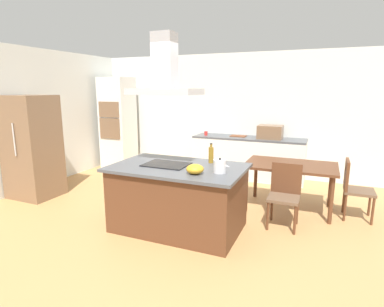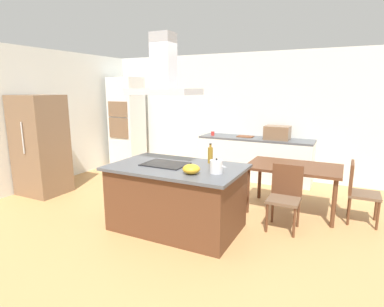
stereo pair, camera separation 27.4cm
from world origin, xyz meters
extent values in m
plane|color=tan|center=(0.00, 1.50, 0.00)|extent=(16.00, 16.00, 0.00)
cube|color=silver|center=(0.00, 3.25, 1.35)|extent=(7.20, 0.10, 2.70)
cube|color=silver|center=(-3.45, 1.00, 1.35)|extent=(0.10, 8.80, 2.70)
cube|color=#59331E|center=(0.00, 0.00, 0.43)|extent=(1.70, 1.03, 0.86)
cube|color=#4C4F54|center=(0.00, 0.00, 0.88)|extent=(1.80, 1.13, 0.04)
cube|color=black|center=(-0.18, 0.00, 0.91)|extent=(0.60, 0.44, 0.01)
cylinder|color=silver|center=(0.63, -0.10, 0.98)|extent=(0.16, 0.16, 0.16)
sphere|color=black|center=(0.63, -0.10, 1.08)|extent=(0.03, 0.03, 0.03)
cone|color=silver|center=(0.73, -0.10, 0.99)|extent=(0.06, 0.03, 0.04)
cylinder|color=olive|center=(0.35, 0.36, 1.01)|extent=(0.07, 0.07, 0.22)
cylinder|color=olive|center=(0.35, 0.36, 1.15)|extent=(0.03, 0.03, 0.04)
cylinder|color=black|center=(0.35, 0.36, 1.17)|extent=(0.04, 0.04, 0.01)
ellipsoid|color=gold|center=(0.36, -0.27, 0.96)|extent=(0.22, 0.22, 0.12)
cube|color=silver|center=(0.31, 2.88, 0.43)|extent=(2.38, 0.62, 0.86)
cube|color=#4C4F54|center=(0.31, 2.88, 0.88)|extent=(2.38, 0.62, 0.04)
cube|color=brown|center=(0.76, 2.88, 1.04)|extent=(0.50, 0.38, 0.28)
cylinder|color=red|center=(-0.64, 2.81, 0.95)|extent=(0.08, 0.08, 0.09)
cube|color=brown|center=(0.07, 2.93, 0.91)|extent=(0.34, 0.24, 0.02)
cube|color=silver|center=(-2.90, 2.65, 1.10)|extent=(0.70, 0.64, 2.20)
cube|color=brown|center=(-2.90, 2.32, 1.45)|extent=(0.56, 0.02, 0.36)
cube|color=brown|center=(-2.90, 2.32, 1.00)|extent=(0.56, 0.02, 0.48)
cube|color=brown|center=(-2.98, 0.21, 0.91)|extent=(0.80, 0.70, 1.82)
cylinder|color=beige|center=(-2.93, -0.16, 1.10)|extent=(0.02, 0.02, 0.55)
cube|color=#59331E|center=(1.34, 1.35, 0.73)|extent=(1.40, 0.90, 0.04)
cylinder|color=#59331E|center=(0.72, 0.98, 0.35)|extent=(0.06, 0.06, 0.71)
cylinder|color=#59331E|center=(1.96, 0.98, 0.35)|extent=(0.06, 0.06, 0.71)
cylinder|color=#59331E|center=(0.72, 1.72, 0.35)|extent=(0.06, 0.06, 0.71)
cylinder|color=#59331E|center=(1.96, 1.72, 0.35)|extent=(0.06, 0.06, 0.71)
cube|color=brown|center=(2.34, 1.35, 0.43)|extent=(0.42, 0.42, 0.04)
cube|color=#59331E|center=(2.15, 1.35, 0.67)|extent=(0.04, 0.42, 0.44)
cylinder|color=#59331E|center=(2.52, 1.53, 0.21)|extent=(0.04, 0.04, 0.41)
cylinder|color=#59331E|center=(2.52, 1.17, 0.21)|extent=(0.04, 0.04, 0.41)
cylinder|color=#59331E|center=(2.16, 1.53, 0.21)|extent=(0.04, 0.04, 0.41)
cylinder|color=#59331E|center=(2.16, 1.17, 0.21)|extent=(0.04, 0.04, 0.41)
cube|color=brown|center=(1.34, 0.60, 0.43)|extent=(0.42, 0.42, 0.04)
cube|color=#59331E|center=(1.34, 0.79, 0.67)|extent=(0.42, 0.04, 0.44)
cylinder|color=#59331E|center=(1.52, 0.42, 0.21)|extent=(0.04, 0.04, 0.41)
cylinder|color=#59331E|center=(1.16, 0.42, 0.21)|extent=(0.04, 0.04, 0.41)
cylinder|color=#59331E|center=(1.52, 0.78, 0.21)|extent=(0.04, 0.04, 0.41)
cylinder|color=#59331E|center=(1.16, 0.78, 0.21)|extent=(0.04, 0.04, 0.41)
cube|color=#ADADB2|center=(-0.18, 0.00, 1.89)|extent=(0.90, 0.55, 0.08)
cube|color=#ADADB2|center=(-0.18, 0.00, 2.28)|extent=(0.28, 0.24, 0.70)
camera|label=1|loc=(1.77, -3.69, 1.93)|focal=29.10mm
camera|label=2|loc=(2.02, -3.58, 1.93)|focal=29.10mm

